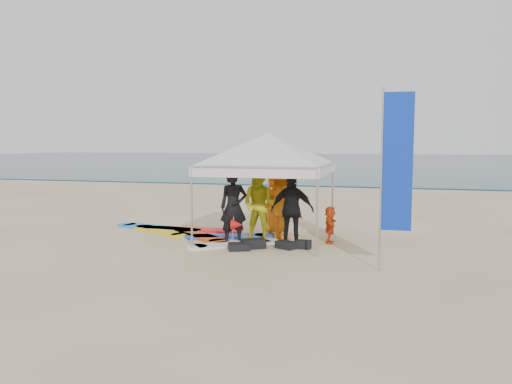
{
  "coord_description": "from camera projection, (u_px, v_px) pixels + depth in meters",
  "views": [
    {
      "loc": [
        3.24,
        -10.42,
        2.53
      ],
      "look_at": [
        -0.29,
        2.6,
        1.2
      ],
      "focal_mm": 35.0,
      "sensor_mm": 36.0,
      "label": 1
    }
  ],
  "objects": [
    {
      "name": "ground",
      "position": [
        238.0,
        257.0,
        11.1
      ],
      "size": [
        120.0,
        120.0,
        0.0
      ],
      "primitive_type": "plane",
      "color": "beige",
      "rests_on": "ground"
    },
    {
      "name": "ocean",
      "position": [
        367.0,
        161.0,
        68.72
      ],
      "size": [
        160.0,
        84.0,
        0.08
      ],
      "primitive_type": "cube",
      "color": "#0C2633",
      "rests_on": "ground"
    },
    {
      "name": "shoreline_foam",
      "position": [
        332.0,
        187.0,
        28.58
      ],
      "size": [
        160.0,
        1.2,
        0.01
      ],
      "primitive_type": "cube",
      "color": "silver",
      "rests_on": "ground"
    },
    {
      "name": "person_black_a",
      "position": [
        234.0,
        207.0,
        12.53
      ],
      "size": [
        0.79,
        0.66,
        1.85
      ],
      "primitive_type": "imported",
      "rotation": [
        0.0,
        0.0,
        0.39
      ],
      "color": "black",
      "rests_on": "ground"
    },
    {
      "name": "person_yellow",
      "position": [
        259.0,
        205.0,
        12.77
      ],
      "size": [
        0.97,
        0.78,
        1.89
      ],
      "primitive_type": "imported",
      "rotation": [
        0.0,
        0.0,
        -0.08
      ],
      "color": "gold",
      "rests_on": "ground"
    },
    {
      "name": "person_orange_a",
      "position": [
        282.0,
        204.0,
        13.02
      ],
      "size": [
        1.38,
        1.14,
        1.86
      ],
      "primitive_type": "imported",
      "rotation": [
        0.0,
        0.0,
        2.7
      ],
      "color": "orange",
      "rests_on": "ground"
    },
    {
      "name": "person_black_b",
      "position": [
        292.0,
        210.0,
        12.13
      ],
      "size": [
        1.07,
        0.46,
        1.81
      ],
      "primitive_type": "imported",
      "rotation": [
        0.0,
        0.0,
        3.12
      ],
      "color": "black",
      "rests_on": "ground"
    },
    {
      "name": "person_orange_b",
      "position": [
        275.0,
        203.0,
        13.81
      ],
      "size": [
        0.97,
        0.78,
        1.72
      ],
      "primitive_type": "imported",
      "rotation": [
        0.0,
        0.0,
        3.45
      ],
      "color": "orange",
      "rests_on": "ground"
    },
    {
      "name": "person_seated",
      "position": [
        330.0,
        225.0,
        12.59
      ],
      "size": [
        0.34,
        0.89,
        0.94
      ],
      "primitive_type": "imported",
      "rotation": [
        0.0,
        0.0,
        1.64
      ],
      "color": "#ED4715",
      "rests_on": "ground"
    },
    {
      "name": "canopy_tent",
      "position": [
        268.0,
        134.0,
        12.62
      ],
      "size": [
        4.2,
        4.2,
        3.17
      ],
      "color": "#A5A5A8",
      "rests_on": "ground"
    },
    {
      "name": "feather_flag",
      "position": [
        396.0,
        164.0,
        9.63
      ],
      "size": [
        0.61,
        0.04,
        3.61
      ],
      "color": "#A5A5A8",
      "rests_on": "ground"
    },
    {
      "name": "marker_pennant",
      "position": [
        237.0,
        225.0,
        12.42
      ],
      "size": [
        0.28,
        0.28,
        0.64
      ],
      "color": "#A5A5A8",
      "rests_on": "ground"
    },
    {
      "name": "gear_pile",
      "position": [
        264.0,
        245.0,
        11.94
      ],
      "size": [
        1.94,
        0.98,
        0.22
      ],
      "color": "black",
      "rests_on": "ground"
    },
    {
      "name": "surfboard_spread",
      "position": [
        193.0,
        233.0,
        13.78
      ],
      "size": [
        4.96,
        2.96,
        0.07
      ],
      "color": "red",
      "rests_on": "ground"
    }
  ]
}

